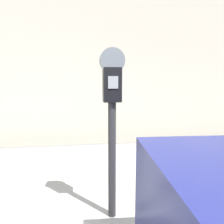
# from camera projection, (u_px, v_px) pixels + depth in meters

# --- Properties ---
(sidewalk) EXTENTS (24.00, 2.80, 0.12)m
(sidewalk) POSITION_uv_depth(u_px,v_px,m) (95.00, 178.00, 3.08)
(sidewalk) COLOR #9E9B96
(sidewalk) RESTS_ON ground_plane
(parking_meter) EXTENTS (0.22, 0.14, 1.59)m
(parking_meter) POSITION_uv_depth(u_px,v_px,m) (112.00, 106.00, 1.98)
(parking_meter) COLOR #2D2D30
(parking_meter) RESTS_ON sidewalk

